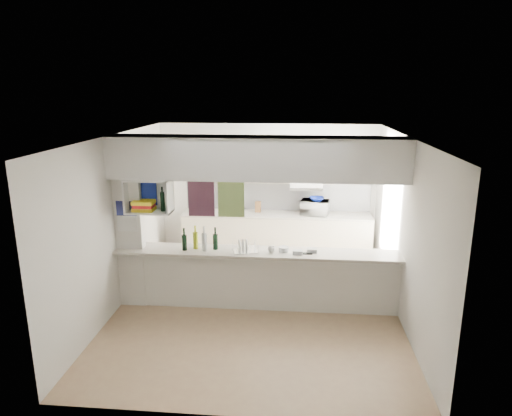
# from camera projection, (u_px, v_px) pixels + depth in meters

# --- Properties ---
(floor) EXTENTS (4.80, 4.80, 0.00)m
(floor) POSITION_uv_depth(u_px,v_px,m) (256.00, 308.00, 6.96)
(floor) COLOR #A07B5D
(floor) RESTS_ON ground
(ceiling) EXTENTS (4.80, 4.80, 0.00)m
(ceiling) POSITION_uv_depth(u_px,v_px,m) (256.00, 136.00, 6.30)
(ceiling) COLOR white
(ceiling) RESTS_ON wall_back
(wall_back) EXTENTS (4.20, 0.00, 4.20)m
(wall_back) POSITION_uv_depth(u_px,v_px,m) (267.00, 191.00, 8.94)
(wall_back) COLOR silver
(wall_back) RESTS_ON floor
(wall_left) EXTENTS (0.00, 4.80, 4.80)m
(wall_left) POSITION_uv_depth(u_px,v_px,m) (117.00, 223.00, 6.81)
(wall_left) COLOR silver
(wall_left) RESTS_ON floor
(wall_right) EXTENTS (0.00, 4.80, 4.80)m
(wall_right) POSITION_uv_depth(u_px,v_px,m) (404.00, 230.00, 6.45)
(wall_right) COLOR silver
(wall_right) RESTS_ON floor
(servery_partition) EXTENTS (4.20, 0.50, 2.60)m
(servery_partition) POSITION_uv_depth(u_px,v_px,m) (244.00, 202.00, 6.56)
(servery_partition) COLOR silver
(servery_partition) RESTS_ON floor
(cubby_shelf) EXTENTS (0.65, 0.35, 0.50)m
(cubby_shelf) POSITION_uv_depth(u_px,v_px,m) (148.00, 198.00, 6.60)
(cubby_shelf) COLOR white
(cubby_shelf) RESTS_ON bulkhead
(kitchen_run) EXTENTS (3.60, 0.63, 2.24)m
(kitchen_run) POSITION_uv_depth(u_px,v_px,m) (275.00, 218.00, 8.80)
(kitchen_run) COLOR #ECE2C8
(kitchen_run) RESTS_ON floor
(microwave) EXTENTS (0.57, 0.44, 0.29)m
(microwave) POSITION_uv_depth(u_px,v_px,m) (315.00, 208.00, 8.61)
(microwave) COLOR white
(microwave) RESTS_ON bench_top
(bowl) EXTENTS (0.27, 0.27, 0.07)m
(bowl) POSITION_uv_depth(u_px,v_px,m) (317.00, 199.00, 8.53)
(bowl) COLOR navy
(bowl) RESTS_ON microwave
(dish_rack) EXTENTS (0.42, 0.35, 0.19)m
(dish_rack) POSITION_uv_depth(u_px,v_px,m) (245.00, 246.00, 6.70)
(dish_rack) COLOR silver
(dish_rack) RESTS_ON breakfast_bar
(cup) EXTENTS (0.14, 0.14, 0.09)m
(cup) POSITION_uv_depth(u_px,v_px,m) (271.00, 249.00, 6.63)
(cup) COLOR white
(cup) RESTS_ON dish_rack
(wine_bottles) EXTENTS (0.52, 0.15, 0.37)m
(wine_bottles) POSITION_uv_depth(u_px,v_px,m) (200.00, 241.00, 6.75)
(wine_bottles) COLOR black
(wine_bottles) RESTS_ON breakfast_bar
(plastic_tubs) EXTENTS (0.56, 0.22, 0.07)m
(plastic_tubs) POSITION_uv_depth(u_px,v_px,m) (296.00, 250.00, 6.65)
(plastic_tubs) COLOR silver
(plastic_tubs) RESTS_ON breakfast_bar
(utensil_jar) EXTENTS (0.10, 0.10, 0.14)m
(utensil_jar) POSITION_uv_depth(u_px,v_px,m) (239.00, 209.00, 8.83)
(utensil_jar) COLOR black
(utensil_jar) RESTS_ON bench_top
(knife_block) EXTENTS (0.11, 0.09, 0.21)m
(knife_block) POSITION_uv_depth(u_px,v_px,m) (258.00, 207.00, 8.82)
(knife_block) COLOR brown
(knife_block) RESTS_ON bench_top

